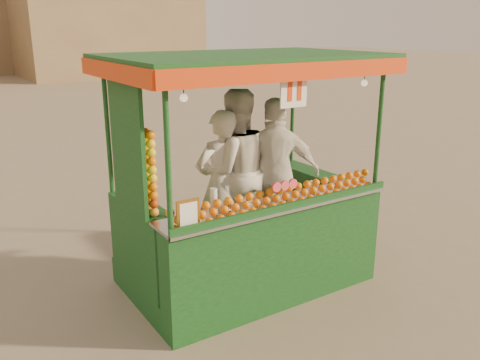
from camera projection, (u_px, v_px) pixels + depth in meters
ground at (228, 284)px, 5.40m from camera, size 90.00×90.00×0.00m
building_right at (106, 27)px, 27.60m from camera, size 9.00×6.00×5.00m
juice_cart at (245, 217)px, 5.15m from camera, size 2.61×1.69×2.37m
vendor_left at (221, 184)px, 5.29m from camera, size 0.57×0.37×1.55m
vendor_middle at (235, 171)px, 5.42m from camera, size 0.95×0.81×1.74m
vendor_right at (275, 174)px, 5.45m from camera, size 1.04×0.78×1.64m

